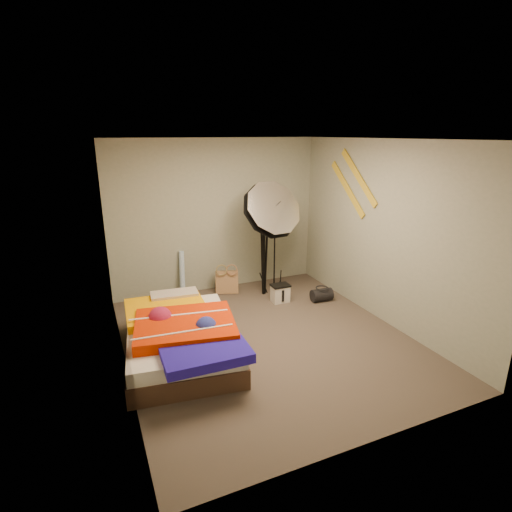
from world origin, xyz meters
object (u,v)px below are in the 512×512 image
camera_case (280,294)px  camera_tripod (264,250)px  wrapping_roll (182,274)px  photo_umbrella (270,211)px  duffel_bag (322,295)px  bed (181,336)px  tote_bag (227,282)px

camera_case → camera_tripod: camera_tripod is taller
wrapping_roll → photo_umbrella: 1.77m
duffel_bag → bed: size_ratio=0.17×
duffel_bag → photo_umbrella: size_ratio=0.17×
camera_case → bed: (-1.81, -0.97, 0.13)m
bed → duffel_bag: bearing=16.8°
tote_bag → camera_tripod: size_ratio=0.28×
bed → camera_tripod: size_ratio=1.50×
wrapping_roll → camera_case: 1.63m
tote_bag → duffel_bag: bearing=-16.3°
tote_bag → wrapping_roll: size_ratio=0.51×
camera_case → camera_tripod: bearing=105.9°
wrapping_roll → tote_bag: bearing=-15.6°
duffel_bag → photo_umbrella: photo_umbrella is taller
bed → camera_tripod: 2.24m
camera_case → camera_tripod: (-0.11, 0.40, 0.63)m
camera_case → bed: size_ratio=0.13×
wrapping_roll → camera_case: bearing=-33.2°
duffel_bag → camera_tripod: (-0.72, 0.63, 0.67)m
camera_case → camera_tripod: size_ratio=0.20×
camera_case → duffel_bag: 0.66m
photo_umbrella → camera_tripod: size_ratio=1.48×
tote_bag → bed: size_ratio=0.19×
camera_tripod → duffel_bag: bearing=-41.3°
camera_case → duffel_bag: camera_case is taller
camera_case → bed: bearing=-150.6°
bed → tote_bag: bearing=55.1°
duffel_bag → camera_case: bearing=162.9°
tote_bag → camera_case: size_ratio=1.41×
tote_bag → bed: 2.03m
duffel_bag → camera_tripod: size_ratio=0.25×
tote_bag → photo_umbrella: photo_umbrella is taller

